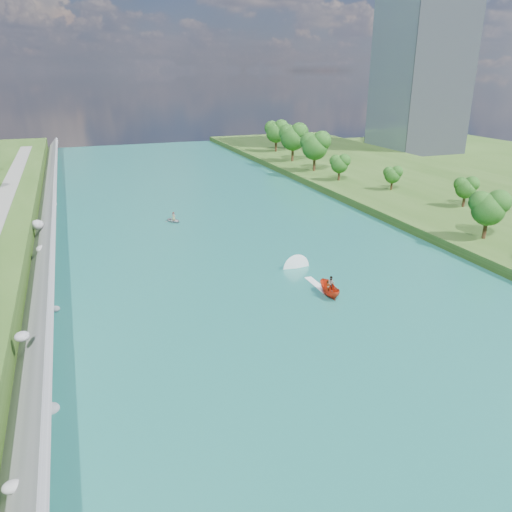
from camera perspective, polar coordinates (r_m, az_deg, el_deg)
name	(u,v)px	position (r m, az deg, el deg)	size (l,w,h in m)	color
ground	(314,326)	(50.89, 6.68, -7.93)	(260.00, 260.00, 0.00)	#2D5119
river_water	(248,259)	(67.64, -0.92, -0.37)	(55.00, 240.00, 0.10)	#1A655F
riprap_bank	(41,274)	(63.34, -23.38, -1.92)	(3.82, 236.00, 4.07)	slate
office_tower	(423,50)	(169.92, 18.53, 21.45)	(22.00, 22.00, 60.00)	gray
trees_east	(375,166)	(102.38, 13.49, 10.00)	(17.00, 146.57, 11.57)	#154813
motorboat	(322,284)	(58.60, 7.61, -3.20)	(3.60, 18.83, 2.03)	red
raft	(174,220)	(85.45, -9.38, 4.12)	(3.22, 3.60, 1.66)	#999BA2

